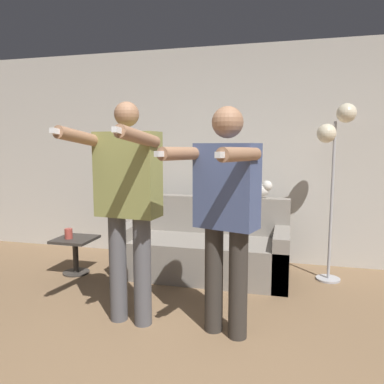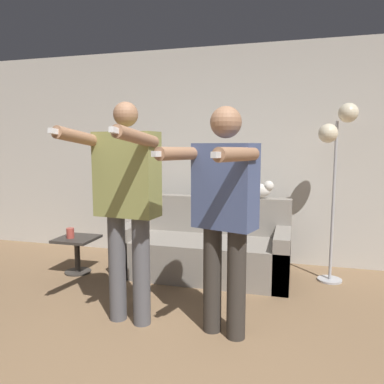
{
  "view_description": "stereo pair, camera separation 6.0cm",
  "coord_description": "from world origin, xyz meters",
  "views": [
    {
      "loc": [
        0.65,
        -1.66,
        1.43
      ],
      "look_at": [
        -0.2,
        1.62,
        1.0
      ],
      "focal_mm": 35.0,
      "sensor_mm": 36.0,
      "label": 1
    },
    {
      "loc": [
        0.71,
        -1.64,
        1.43
      ],
      "look_at": [
        -0.2,
        1.62,
        1.0
      ],
      "focal_mm": 35.0,
      "sensor_mm": 36.0,
      "label": 2
    }
  ],
  "objects": [
    {
      "name": "wall_back",
      "position": [
        0.0,
        2.93,
        1.3
      ],
      "size": [
        10.0,
        0.05,
        2.6
      ],
      "color": "beige",
      "rests_on": "ground_plane"
    },
    {
      "name": "cat",
      "position": [
        0.3,
        2.56,
        0.92
      ],
      "size": [
        0.47,
        0.15,
        0.2
      ],
      "color": "silver",
      "rests_on": "couch"
    },
    {
      "name": "person_left",
      "position": [
        -0.56,
        0.99,
        1.03
      ],
      "size": [
        0.61,
        0.72,
        1.75
      ],
      "rotation": [
        0.0,
        0.0,
        -0.11
      ],
      "color": "#56565B",
      "rests_on": "ground_plane"
    },
    {
      "name": "floor_lamp",
      "position": [
        1.1,
        2.41,
        1.46
      ],
      "size": [
        0.37,
        0.25,
        1.84
      ],
      "color": "#B2B2B7",
      "rests_on": "ground_plane"
    },
    {
      "name": "couch",
      "position": [
        -0.22,
        2.27,
        0.27
      ],
      "size": [
        1.81,
        0.8,
        0.83
      ],
      "color": "gray",
      "rests_on": "ground_plane"
    },
    {
      "name": "side_table",
      "position": [
        -1.62,
        1.93,
        0.29
      ],
      "size": [
        0.41,
        0.41,
        0.4
      ],
      "color": "#38332D",
      "rests_on": "ground_plane"
    },
    {
      "name": "person_right",
      "position": [
        0.21,
        0.99,
        0.99
      ],
      "size": [
        0.64,
        0.77,
        1.7
      ],
      "rotation": [
        0.0,
        0.0,
        -0.3
      ],
      "color": "#38332D",
      "rests_on": "ground_plane"
    },
    {
      "name": "cup",
      "position": [
        -1.67,
        1.89,
        0.46
      ],
      "size": [
        0.08,
        0.08,
        0.11
      ],
      "color": "#B7473D",
      "rests_on": "side_table"
    }
  ]
}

